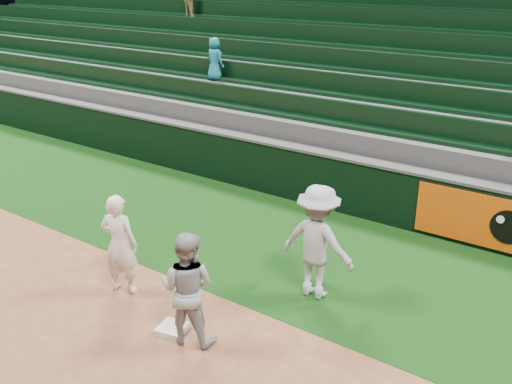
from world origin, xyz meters
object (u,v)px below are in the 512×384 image
(first_baseman, at_px, (120,244))
(baserunner, at_px, (187,288))
(first_base, at_px, (172,329))
(base_coach, at_px, (317,242))

(first_baseman, bearing_deg, baserunner, 150.16)
(first_base, xyz_separation_m, baserunner, (0.33, 0.01, 0.79))
(baserunner, height_order, base_coach, base_coach)
(first_base, height_order, base_coach, base_coach)
(baserunner, bearing_deg, first_base, -15.92)
(first_baseman, relative_size, base_coach, 0.90)
(first_base, bearing_deg, first_baseman, 165.49)
(first_base, xyz_separation_m, base_coach, (1.19, 2.09, 0.90))
(first_base, distance_m, base_coach, 2.56)
(first_base, xyz_separation_m, first_baseman, (-1.44, 0.37, 0.80))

